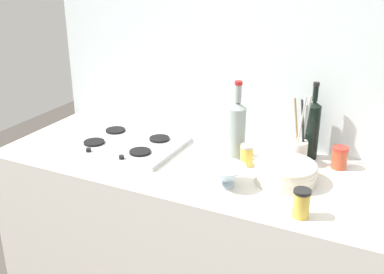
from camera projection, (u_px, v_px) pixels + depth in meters
counter_block at (192, 246)px, 2.27m from camera, size 1.80×0.70×0.90m
backsplash_panel at (226, 68)px, 2.29m from camera, size 1.90×0.06×2.50m
stovetop_hob at (127, 143)px, 2.27m from camera, size 0.52×0.39×0.04m
plate_stack at (286, 173)px, 1.91m from camera, size 0.25×0.25×0.08m
wine_bottle_leftmost at (237, 129)px, 2.09m from camera, size 0.08×0.08×0.36m
wine_bottle_mid_left at (312, 128)px, 2.09m from camera, size 0.07×0.07×0.36m
mixing_bowl at (226, 175)px, 1.87m from camera, size 0.16×0.16×0.09m
utensil_crock at (298, 150)px, 2.05m from camera, size 0.09×0.09×0.31m
condiment_jar_front at (247, 155)px, 2.05m from camera, size 0.06×0.06×0.10m
condiment_jar_rear at (301, 203)px, 1.65m from camera, size 0.06×0.06×0.11m
condiment_jar_spare at (340, 158)px, 2.02m from camera, size 0.07×0.07×0.10m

